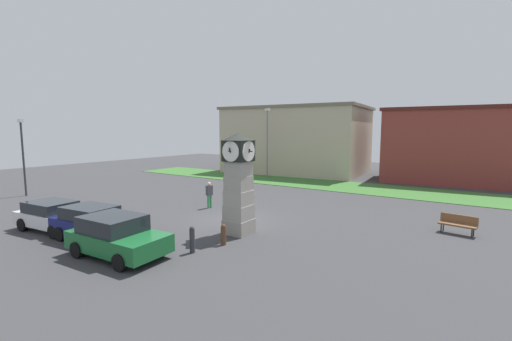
{
  "coord_description": "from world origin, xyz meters",
  "views": [
    {
      "loc": [
        11.46,
        -14.6,
        4.91
      ],
      "look_at": [
        0.74,
        1.26,
        2.66
      ],
      "focal_mm": 24.0,
      "sensor_mm": 36.0,
      "label": 1
    }
  ],
  "objects_px": {
    "car_navy_sedan": "(54,215)",
    "car_by_building": "(117,236)",
    "pedestrian_near_bench": "(209,193)",
    "car_near_tower": "(94,223)",
    "street_lamp_near_road": "(23,151)",
    "clock_tower": "(239,183)",
    "bench": "(458,223)",
    "bollard_near_tower": "(223,234)",
    "bollard_mid_row": "(192,239)",
    "street_lamp_far_side": "(267,138)"
  },
  "relations": [
    {
      "from": "bollard_near_tower",
      "to": "street_lamp_far_side",
      "type": "xyz_separation_m",
      "value": [
        -9.73,
        18.98,
        3.62
      ]
    },
    {
      "from": "bollard_near_tower",
      "to": "car_near_tower",
      "type": "bearing_deg",
      "value": -152.85
    },
    {
      "from": "car_navy_sedan",
      "to": "pedestrian_near_bench",
      "type": "xyz_separation_m",
      "value": [
        3.13,
        7.95,
        0.22
      ]
    },
    {
      "from": "pedestrian_near_bench",
      "to": "street_lamp_near_road",
      "type": "xyz_separation_m",
      "value": [
        -14.22,
        -4.7,
        2.4
      ]
    },
    {
      "from": "car_near_tower",
      "to": "car_by_building",
      "type": "height_order",
      "value": "car_by_building"
    },
    {
      "from": "bench",
      "to": "bollard_near_tower",
      "type": "bearing_deg",
      "value": -137.87
    },
    {
      "from": "bollard_near_tower",
      "to": "bollard_mid_row",
      "type": "height_order",
      "value": "bollard_mid_row"
    },
    {
      "from": "street_lamp_near_road",
      "to": "street_lamp_far_side",
      "type": "distance_m",
      "value": 21.1
    },
    {
      "from": "bollard_mid_row",
      "to": "street_lamp_far_side",
      "type": "relative_size",
      "value": 0.15
    },
    {
      "from": "car_navy_sedan",
      "to": "car_near_tower",
      "type": "bearing_deg",
      "value": 4.72
    },
    {
      "from": "clock_tower",
      "to": "bench",
      "type": "bearing_deg",
      "value": 33.55
    },
    {
      "from": "car_near_tower",
      "to": "street_lamp_near_road",
      "type": "distance_m",
      "value": 14.7
    },
    {
      "from": "clock_tower",
      "to": "pedestrian_near_bench",
      "type": "distance_m",
      "value": 5.99
    },
    {
      "from": "bollard_near_tower",
      "to": "pedestrian_near_bench",
      "type": "height_order",
      "value": "pedestrian_near_bench"
    },
    {
      "from": "pedestrian_near_bench",
      "to": "street_lamp_near_road",
      "type": "height_order",
      "value": "street_lamp_near_road"
    },
    {
      "from": "bollard_near_tower",
      "to": "street_lamp_near_road",
      "type": "xyz_separation_m",
      "value": [
        -19.46,
        0.28,
        2.89
      ]
    },
    {
      "from": "bollard_mid_row",
      "to": "car_navy_sedan",
      "type": "distance_m",
      "value": 8.09
    },
    {
      "from": "car_near_tower",
      "to": "car_by_building",
      "type": "bearing_deg",
      "value": -13.17
    },
    {
      "from": "street_lamp_far_side",
      "to": "clock_tower",
      "type": "bearing_deg",
      "value": -61.76
    },
    {
      "from": "clock_tower",
      "to": "car_near_tower",
      "type": "bearing_deg",
      "value": -137.72
    },
    {
      "from": "bollard_near_tower",
      "to": "car_by_building",
      "type": "bearing_deg",
      "value": -128.13
    },
    {
      "from": "bollard_mid_row",
      "to": "bench",
      "type": "distance_m",
      "value": 12.45
    },
    {
      "from": "bollard_near_tower",
      "to": "car_near_tower",
      "type": "xyz_separation_m",
      "value": [
        -5.3,
        -2.72,
        0.31
      ]
    },
    {
      "from": "car_near_tower",
      "to": "pedestrian_near_bench",
      "type": "height_order",
      "value": "pedestrian_near_bench"
    },
    {
      "from": "bench",
      "to": "pedestrian_near_bench",
      "type": "relative_size",
      "value": 1.0
    },
    {
      "from": "car_near_tower",
      "to": "street_lamp_far_side",
      "type": "height_order",
      "value": "street_lamp_far_side"
    },
    {
      "from": "bollard_near_tower",
      "to": "car_navy_sedan",
      "type": "relative_size",
      "value": 0.22
    },
    {
      "from": "bollard_mid_row",
      "to": "street_lamp_far_side",
      "type": "bearing_deg",
      "value": 114.48
    },
    {
      "from": "bench",
      "to": "pedestrian_near_bench",
      "type": "bearing_deg",
      "value": -169.52
    },
    {
      "from": "bench",
      "to": "street_lamp_far_side",
      "type": "relative_size",
      "value": 0.23
    },
    {
      "from": "car_navy_sedan",
      "to": "pedestrian_near_bench",
      "type": "bearing_deg",
      "value": 68.5
    },
    {
      "from": "car_by_building",
      "to": "pedestrian_near_bench",
      "type": "xyz_separation_m",
      "value": [
        -2.62,
        8.32,
        0.15
      ]
    },
    {
      "from": "car_by_building",
      "to": "street_lamp_near_road",
      "type": "distance_m",
      "value": 17.4
    },
    {
      "from": "bollard_near_tower",
      "to": "bench",
      "type": "distance_m",
      "value": 11.14
    },
    {
      "from": "bollard_near_tower",
      "to": "pedestrian_near_bench",
      "type": "relative_size",
      "value": 0.55
    },
    {
      "from": "car_by_building",
      "to": "street_lamp_far_side",
      "type": "height_order",
      "value": "street_lamp_far_side"
    },
    {
      "from": "bollard_near_tower",
      "to": "pedestrian_near_bench",
      "type": "xyz_separation_m",
      "value": [
        -5.24,
        4.97,
        0.49
      ]
    },
    {
      "from": "bench",
      "to": "street_lamp_near_road",
      "type": "xyz_separation_m",
      "value": [
        -27.72,
        -7.19,
        2.83
      ]
    },
    {
      "from": "car_near_tower",
      "to": "car_by_building",
      "type": "relative_size",
      "value": 1.01
    },
    {
      "from": "bench",
      "to": "street_lamp_near_road",
      "type": "height_order",
      "value": "street_lamp_near_road"
    },
    {
      "from": "bollard_near_tower",
      "to": "car_near_tower",
      "type": "relative_size",
      "value": 0.22
    },
    {
      "from": "clock_tower",
      "to": "bollard_near_tower",
      "type": "relative_size",
      "value": 5.28
    },
    {
      "from": "car_navy_sedan",
      "to": "car_by_building",
      "type": "xyz_separation_m",
      "value": [
        5.75,
        -0.37,
        0.07
      ]
    },
    {
      "from": "bollard_near_tower",
      "to": "street_lamp_far_side",
      "type": "relative_size",
      "value": 0.13
    },
    {
      "from": "pedestrian_near_bench",
      "to": "bench",
      "type": "bearing_deg",
      "value": 10.48
    },
    {
      "from": "clock_tower",
      "to": "street_lamp_near_road",
      "type": "bearing_deg",
      "value": -175.73
    },
    {
      "from": "street_lamp_near_road",
      "to": "street_lamp_far_side",
      "type": "relative_size",
      "value": 0.8
    },
    {
      "from": "bollard_mid_row",
      "to": "car_near_tower",
      "type": "height_order",
      "value": "car_near_tower"
    },
    {
      "from": "car_by_building",
      "to": "street_lamp_near_road",
      "type": "height_order",
      "value": "street_lamp_near_road"
    },
    {
      "from": "car_navy_sedan",
      "to": "car_by_building",
      "type": "distance_m",
      "value": 5.76
    }
  ]
}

